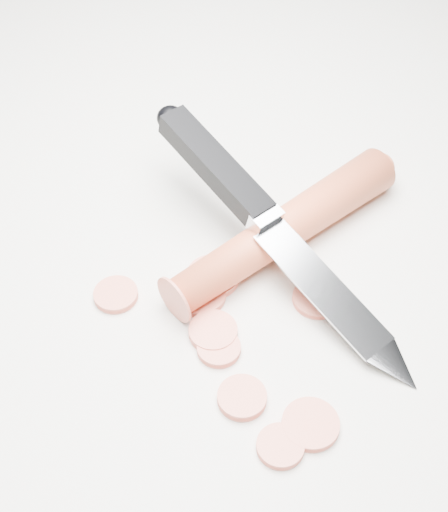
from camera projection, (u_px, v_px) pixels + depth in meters
The scene contains 12 objects.
ground at pixel (274, 289), 0.53m from camera, with size 2.40×2.40×0.00m, color silver.
carrot at pixel (285, 229), 0.54m from camera, with size 0.03×0.03×0.21m, color #CD4B27.
carrot_slice_0 at pixel (116, 295), 0.52m from camera, with size 0.03×0.03×0.01m, color #D9644D.
carrot_slice_1 at pixel (219, 348), 0.49m from camera, with size 0.03×0.03×0.01m, color #D9644D.
carrot_slice_2 at pixel (199, 294), 0.52m from camera, with size 0.04×0.04×0.01m, color #D9644D.
carrot_slice_3 at pixel (242, 398), 0.47m from camera, with size 0.03×0.03×0.01m, color #D9644D.
carrot_slice_4 at pixel (280, 446), 0.44m from camera, with size 0.03×0.03×0.01m, color #D9644D.
carrot_slice_5 at pixel (213, 277), 0.53m from camera, with size 0.04×0.04×0.01m, color #D9644D.
carrot_slice_6 at pixel (213, 332), 0.50m from camera, with size 0.03×0.03×0.01m, color #D9644D.
carrot_slice_7 at pixel (311, 424), 0.45m from camera, with size 0.04×0.04×0.01m, color #D9644D.
carrot_slice_8 at pixel (317, 298), 0.52m from camera, with size 0.04×0.04×0.01m, color #D9644D.
kitchen_knife at pixel (280, 232), 0.52m from camera, with size 0.28×0.09×0.08m, color #B5B8BC, non-canonical shape.
Camera 1 is at (0.17, -0.28, 0.41)m, focal length 50.00 mm.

